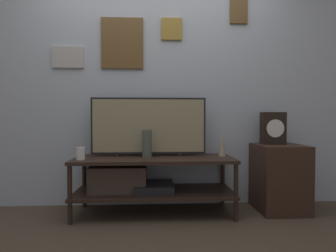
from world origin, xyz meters
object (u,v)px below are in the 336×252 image
(vase_tall_ceramic, at_px, (147,144))
(mantel_clock, at_px, (273,128))
(candle_jar, at_px, (80,153))
(vase_slim_bronze, at_px, (222,145))
(television, at_px, (149,126))

(vase_tall_ceramic, bearing_deg, mantel_clock, 4.25)
(candle_jar, bearing_deg, vase_slim_bronze, 6.71)
(candle_jar, bearing_deg, television, 19.69)
(vase_tall_ceramic, xyz_separation_m, vase_slim_bronze, (0.73, 0.05, -0.02))
(vase_tall_ceramic, distance_m, vase_slim_bronze, 0.73)
(television, xyz_separation_m, vase_tall_ceramic, (-0.01, -0.11, -0.17))
(television, bearing_deg, vase_tall_ceramic, -97.33)
(television, xyz_separation_m, candle_jar, (-0.60, -0.22, -0.24))
(vase_slim_bronze, relative_size, mantel_clock, 0.65)
(television, distance_m, vase_tall_ceramic, 0.20)
(television, height_order, vase_slim_bronze, television)
(vase_slim_bronze, bearing_deg, candle_jar, -173.29)
(television, distance_m, mantel_clock, 1.24)
(television, bearing_deg, candle_jar, -160.31)
(television, height_order, mantel_clock, television)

